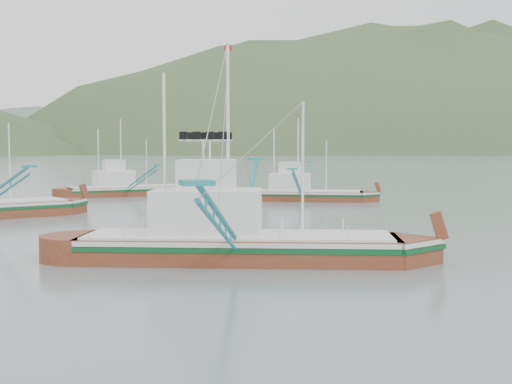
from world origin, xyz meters
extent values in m
plane|color=slate|center=(0.00, 0.00, 0.00)|extent=(1200.00, 1200.00, 0.00)
cube|color=maroon|center=(-2.50, -0.17, 0.22)|extent=(17.31, 9.35, 2.23)
cube|color=silver|center=(-2.50, -0.17, 1.17)|extent=(17.02, 9.33, 0.25)
cube|color=#0A4C20|center=(-2.50, -0.17, 0.89)|extent=(17.03, 9.35, 0.25)
cube|color=silver|center=(-2.50, -0.17, 1.40)|extent=(16.45, 8.88, 0.13)
cube|color=silver|center=(-4.10, 0.34, 2.57)|extent=(6.40, 5.10, 2.46)
cube|color=silver|center=(-4.10, 0.34, 4.58)|extent=(3.51, 3.22, 1.56)
cylinder|color=white|center=(-3.03, 0.00, 6.36)|extent=(0.18, 0.18, 10.05)
cylinder|color=white|center=(-6.22, 1.02, 5.61)|extent=(0.16, 0.16, 8.54)
cylinder|color=white|center=(0.69, -1.19, 4.86)|extent=(0.13, 0.13, 7.03)
cylinder|color=white|center=(-16.14, 26.64, 4.54)|extent=(0.13, 0.13, 6.57)
cube|color=maroon|center=(-5.23, 47.53, 0.18)|extent=(13.59, 6.22, 1.75)
cube|color=silver|center=(-5.23, 47.53, 0.92)|extent=(13.35, 6.24, 0.19)
cube|color=#0A4C20|center=(-5.23, 47.53, 0.70)|extent=(13.35, 6.25, 0.19)
cube|color=silver|center=(-5.23, 47.53, 1.10)|extent=(12.91, 5.91, 0.11)
cube|color=silver|center=(-6.52, 47.25, 2.02)|extent=(4.88, 3.67, 1.93)
cube|color=silver|center=(-6.52, 47.25, 3.59)|extent=(2.64, 2.37, 1.23)
cylinder|color=white|center=(-5.66, 47.43, 5.00)|extent=(0.14, 0.14, 7.89)
cylinder|color=white|center=(-8.23, 46.87, 4.40)|extent=(0.12, 0.12, 6.71)
cylinder|color=white|center=(-2.66, 48.09, 3.81)|extent=(0.11, 0.11, 5.52)
cube|color=maroon|center=(12.58, 35.73, 0.17)|extent=(13.21, 8.04, 1.72)
cube|color=silver|center=(12.58, 35.73, 0.90)|extent=(13.00, 8.01, 0.19)
cube|color=#0A4C20|center=(12.58, 35.73, 0.69)|extent=(13.01, 8.02, 0.19)
cube|color=silver|center=(12.58, 35.73, 1.07)|extent=(12.55, 7.64, 0.10)
cube|color=silver|center=(11.39, 36.21, 1.97)|extent=(5.01, 4.16, 1.89)
cube|color=silver|center=(11.39, 36.21, 3.52)|extent=(2.78, 2.59, 1.20)
cylinder|color=white|center=(12.18, 35.89, 4.89)|extent=(0.14, 0.14, 7.72)
cylinder|color=white|center=(9.80, 36.86, 4.31)|extent=(0.12, 0.12, 6.56)
cylinder|color=white|center=(14.96, 34.76, 3.73)|extent=(0.10, 0.10, 5.41)
ellipsoid|color=#394F28|center=(240.00, 430.00, 0.00)|extent=(684.00, 432.00, 306.00)
ellipsoid|color=slate|center=(30.00, 560.00, 0.00)|extent=(960.00, 400.00, 240.00)
camera|label=1|loc=(-10.74, -36.42, 6.30)|focal=50.00mm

